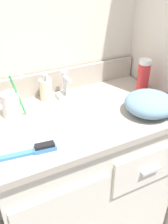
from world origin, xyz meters
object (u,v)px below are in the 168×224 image
at_px(toothbrush_cup, 11,104).
at_px(shaving_cream_can, 143,77).
at_px(hand_towel, 152,104).
at_px(soap_dispenser, 46,89).
at_px(hairbrush, 36,150).

relative_size(toothbrush_cup, shaving_cream_can, 1.15).
height_order(shaving_cream_can, hand_towel, shaving_cream_can).
relative_size(soap_dispenser, shaving_cream_can, 0.79).
bearing_deg(soap_dispenser, hand_towel, -40.94).
height_order(toothbrush_cup, soap_dispenser, toothbrush_cup).
relative_size(toothbrush_cup, soap_dispenser, 1.45).
xyz_separation_m(soap_dispenser, hairbrush, (-0.16, -0.34, -0.05)).
xyz_separation_m(shaving_cream_can, hand_towel, (-0.08, -0.18, -0.04)).
xyz_separation_m(toothbrush_cup, shaving_cream_can, (0.63, -0.07, 0.03)).
relative_size(hairbrush, hand_towel, 0.95).
bearing_deg(hairbrush, toothbrush_cup, 100.18).
bearing_deg(toothbrush_cup, soap_dispenser, 21.51).
bearing_deg(hairbrush, hand_towel, 9.86).
height_order(toothbrush_cup, shaving_cream_can, toothbrush_cup).
xyz_separation_m(shaving_cream_can, hairbrush, (-0.61, -0.20, -0.07)).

